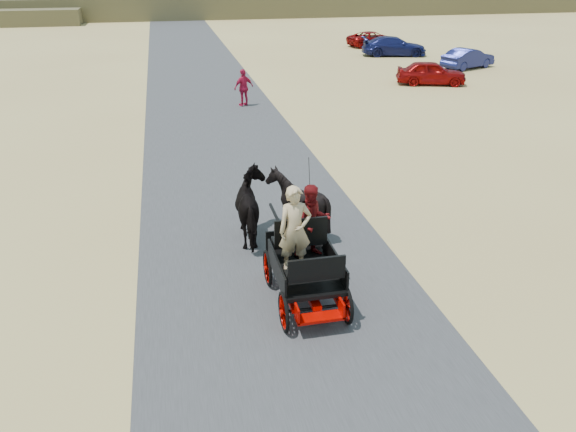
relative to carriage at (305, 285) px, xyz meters
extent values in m
plane|color=tan|center=(-0.41, -1.88, -0.36)|extent=(140.00, 140.00, 0.00)
cube|color=#38383A|center=(-0.41, -1.88, -0.35)|extent=(6.00, 140.00, 0.01)
cube|color=brown|center=(-0.41, 60.12, 0.84)|extent=(140.00, 6.00, 2.40)
imported|color=black|center=(-0.55, 3.00, 0.49)|extent=(0.91, 2.01, 1.70)
imported|color=black|center=(0.55, 3.00, 0.49)|extent=(1.37, 1.54, 1.70)
imported|color=tan|center=(-0.20, 0.05, 1.26)|extent=(0.66, 0.43, 1.80)
imported|color=#660C0F|center=(0.30, 0.60, 1.15)|extent=(0.77, 0.60, 1.58)
imported|color=#AE1339|center=(1.20, 16.89, 0.50)|extent=(1.09, 0.78, 1.73)
imported|color=maroon|center=(12.06, 19.56, 0.28)|extent=(4.05, 2.55, 1.29)
imported|color=navy|center=(16.55, 23.69, 0.26)|extent=(4.01, 2.69, 1.25)
imported|color=navy|center=(13.86, 29.42, 0.30)|extent=(4.86, 2.77, 1.33)
imported|color=maroon|center=(14.01, 34.10, 0.21)|extent=(4.37, 2.52, 1.15)
camera|label=1|loc=(-2.44, -9.54, 6.12)|focal=35.00mm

